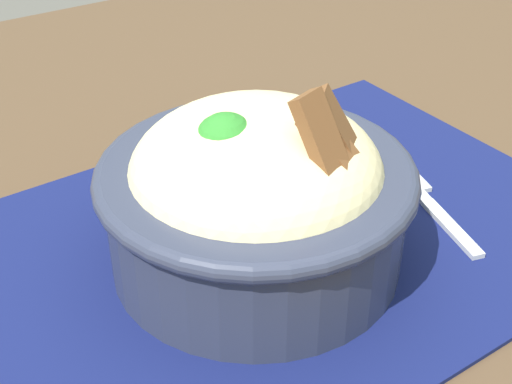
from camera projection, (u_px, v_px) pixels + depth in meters
table at (273, 301)px, 0.53m from camera, size 1.27×0.94×0.75m
placemat at (260, 246)px, 0.47m from camera, size 0.45×0.31×0.00m
bowl at (256, 193)px, 0.43m from camera, size 0.20×0.20×0.13m
fork at (423, 197)px, 0.51m from camera, size 0.04×0.13×0.00m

